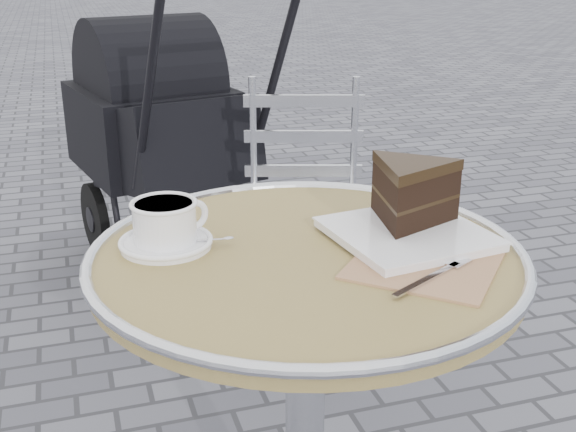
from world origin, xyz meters
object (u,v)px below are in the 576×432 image
object	(u,v)px
cappuccino_set	(166,227)
bistro_chair	(304,183)
cake_plate_set	(410,202)
cafe_table	(306,340)
baby_stroller	(164,143)

from	to	relation	value
cappuccino_set	bistro_chair	world-z (taller)	bistro_chair
cappuccino_set	bistro_chair	distance (m)	1.07
cappuccino_set	cake_plate_set	size ratio (longest dim) A/B	0.45
cafe_table	cake_plate_set	bearing A→B (deg)	6.47
cappuccino_set	cake_plate_set	distance (m)	0.41
cafe_table	baby_stroller	xyz separation A→B (m)	(-0.01, 1.65, -0.07)
cappuccino_set	cake_plate_set	xyz separation A→B (m)	(0.41, -0.07, 0.02)
cake_plate_set	baby_stroller	size ratio (longest dim) A/B	0.35
baby_stroller	cake_plate_set	bearing A→B (deg)	-95.48
cappuccino_set	cafe_table	bearing A→B (deg)	-43.89
bistro_chair	cappuccino_set	bearing A→B (deg)	-103.93
cafe_table	baby_stroller	bearing A→B (deg)	90.27
cafe_table	baby_stroller	world-z (taller)	baby_stroller
baby_stroller	cappuccino_set	bearing A→B (deg)	-110.03
cafe_table	bistro_chair	xyz separation A→B (m)	(0.33, 0.98, -0.05)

